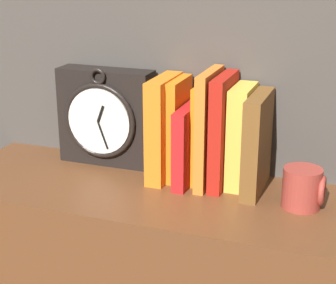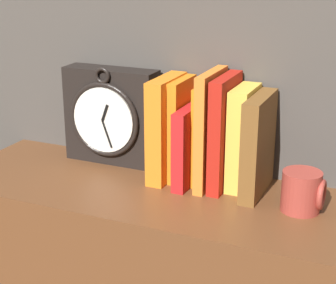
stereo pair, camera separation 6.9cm
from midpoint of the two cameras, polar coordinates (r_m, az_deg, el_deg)
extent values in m
cube|color=black|center=(1.35, -4.27, 2.67)|extent=(0.23, 0.07, 0.23)
torus|color=black|center=(1.32, -5.05, 2.24)|extent=(0.18, 0.01, 0.18)
cylinder|color=white|center=(1.32, -5.11, 2.21)|extent=(0.16, 0.01, 0.16)
cube|color=black|center=(1.31, -4.94, 2.95)|extent=(0.02, 0.00, 0.04)
cube|color=black|center=(1.32, -4.73, 0.78)|extent=(0.03, 0.00, 0.07)
torus|color=black|center=(1.29, -5.18, 6.72)|extent=(0.04, 0.01, 0.04)
cube|color=orange|center=(1.25, 1.42, 1.40)|extent=(0.04, 0.15, 0.23)
cube|color=orange|center=(1.25, 2.96, 1.31)|extent=(0.02, 0.12, 0.23)
cube|color=red|center=(1.24, 3.91, -0.26)|extent=(0.03, 0.16, 0.17)
cube|color=orange|center=(1.24, 5.18, 0.87)|extent=(0.01, 0.12, 0.22)
cube|color=orange|center=(1.21, 5.96, 1.27)|extent=(0.02, 0.15, 0.25)
cube|color=#AF1C12|center=(1.21, 7.39, 0.95)|extent=(0.03, 0.14, 0.25)
cube|color=#EABC43|center=(1.22, 9.24, 0.38)|extent=(0.04, 0.12, 0.22)
cube|color=brown|center=(1.19, 10.80, -0.37)|extent=(0.04, 0.16, 0.21)
cylinder|color=#9E382D|center=(1.15, 15.06, -4.88)|extent=(0.08, 0.08, 0.08)
torus|color=#9E382D|center=(1.15, 16.99, -5.15)|extent=(0.01, 0.06, 0.06)
camera|label=1|loc=(0.03, -88.31, 0.58)|focal=60.00mm
camera|label=2|loc=(0.03, 91.69, -0.58)|focal=60.00mm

